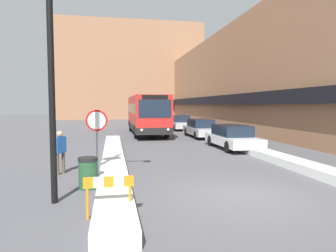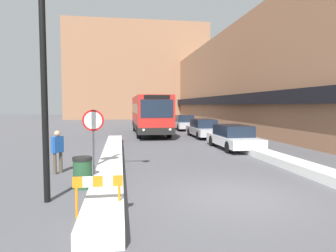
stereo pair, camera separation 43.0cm
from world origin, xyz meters
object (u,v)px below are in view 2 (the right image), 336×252
object	(u,v)px
parked_car_front	(233,137)
pedestrian	(58,148)
parked_car_back	(184,122)
trash_bin	(83,172)
construction_barricade	(98,188)
city_bus	(150,114)
street_lamp	(55,54)
stop_sign	(93,128)
parked_car_middle	(203,128)

from	to	relation	value
parked_car_front	pedestrian	distance (m)	10.00
parked_car_back	trash_bin	bearing A→B (deg)	-110.13
pedestrian	construction_barricade	distance (m)	5.01
city_bus	parked_car_front	xyz separation A→B (m)	(3.90, -9.48, -1.07)
trash_bin	pedestrian	bearing A→B (deg)	118.21
parked_car_back	street_lamp	bearing A→B (deg)	-110.16
city_bus	trash_bin	xyz separation A→B (m)	(-3.66, -16.52, -1.29)
city_bus	stop_sign	size ratio (longest dim) A/B	4.44
parked_car_front	construction_barricade	size ratio (longest dim) A/B	4.19
street_lamp	construction_barricade	world-z (taller)	street_lamp
parked_car_middle	parked_car_back	distance (m)	7.32
stop_sign	street_lamp	xyz separation A→B (m)	(-0.66, -2.85, 2.11)
city_bus	parked_car_back	xyz separation A→B (m)	(3.90, 4.12, -1.02)
parked_car_middle	stop_sign	bearing A→B (deg)	-122.21
parked_car_back	stop_sign	distance (m)	20.41
parked_car_front	city_bus	bearing A→B (deg)	112.37
parked_car_middle	stop_sign	xyz separation A→B (m)	(-7.37, -11.70, 1.00)
city_bus	parked_car_front	world-z (taller)	city_bus
city_bus	trash_bin	size ratio (longest dim) A/B	11.04
street_lamp	parked_car_back	bearing A→B (deg)	69.84
trash_bin	construction_barricade	bearing A→B (deg)	-75.80
street_lamp	trash_bin	world-z (taller)	street_lamp
parked_car_front	parked_car_middle	xyz separation A→B (m)	(-0.00, 6.28, 0.02)
trash_bin	parked_car_middle	bearing A→B (deg)	60.41
parked_car_front	street_lamp	xyz separation A→B (m)	(-8.03, -8.27, 3.13)
parked_car_middle	street_lamp	size ratio (longest dim) A/B	0.77
parked_car_front	parked_car_middle	size ratio (longest dim) A/B	0.98
pedestrian	street_lamp	bearing A→B (deg)	-131.42
parked_car_front	parked_car_middle	world-z (taller)	parked_car_middle
parked_car_middle	parked_car_back	world-z (taller)	parked_car_back
stop_sign	parked_car_middle	bearing A→B (deg)	57.79
stop_sign	trash_bin	bearing A→B (deg)	-96.85
city_bus	parked_car_front	size ratio (longest dim) A/B	2.27
parked_car_middle	stop_sign	world-z (taller)	stop_sign
parked_car_back	trash_bin	distance (m)	21.98
street_lamp	parked_car_middle	bearing A→B (deg)	61.11
street_lamp	pedestrian	distance (m)	4.46
stop_sign	parked_car_back	bearing A→B (deg)	68.82
stop_sign	street_lamp	world-z (taller)	street_lamp
trash_bin	construction_barricade	xyz separation A→B (m)	(0.64, -2.54, 0.19)
street_lamp	construction_barricade	size ratio (longest dim) A/B	5.58
stop_sign	construction_barricade	bearing A→B (deg)	-83.86
parked_car_back	street_lamp	xyz separation A→B (m)	(-8.03, -21.86, 3.07)
city_bus	stop_sign	world-z (taller)	city_bus
parked_car_middle	trash_bin	bearing A→B (deg)	-119.59
city_bus	parked_car_front	distance (m)	10.30
pedestrian	trash_bin	distance (m)	2.46
parked_car_front	parked_car_back	size ratio (longest dim) A/B	1.01
trash_bin	stop_sign	bearing A→B (deg)	83.15
pedestrian	stop_sign	bearing A→B (deg)	-73.66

